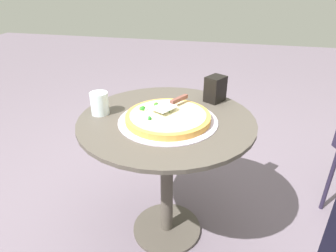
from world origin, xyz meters
TOP-DOWN VIEW (x-y plane):
  - ground_plane at (0.00, 0.00)m, footprint 10.00×10.00m
  - patio_table at (0.00, 0.00)m, footprint 0.80×0.80m
  - pizza_on_tray at (0.01, -0.03)m, footprint 0.44×0.44m
  - pizza_server at (0.02, 0.04)m, footprint 0.14×0.21m
  - drinking_cup at (-0.31, -0.02)m, footprint 0.08×0.08m
  - napkin_dispenser at (0.19, 0.25)m, footprint 0.11×0.12m

SIDE VIEW (x-z plane):
  - ground_plane at x=0.00m, z-range 0.00..0.00m
  - patio_table at x=0.00m, z-range 0.18..0.88m
  - pizza_on_tray at x=0.01m, z-range 0.69..0.74m
  - drinking_cup at x=-0.31m, z-range 0.70..0.80m
  - pizza_server at x=0.02m, z-range 0.75..0.76m
  - napkin_dispenser at x=0.19m, z-range 0.70..0.83m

